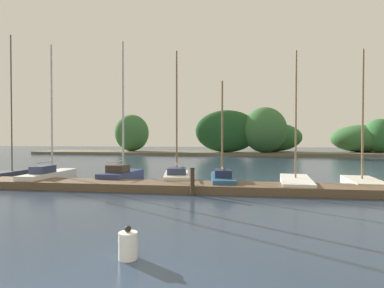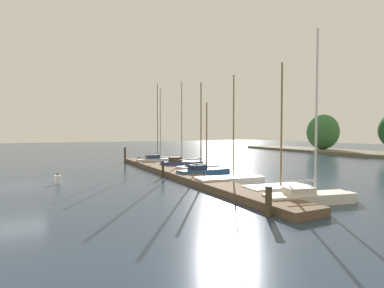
{
  "view_description": "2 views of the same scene",
  "coord_description": "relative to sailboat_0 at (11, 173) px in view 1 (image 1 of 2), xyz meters",
  "views": [
    {
      "loc": [
        1.87,
        -3.8,
        2.38
      ],
      "look_at": [
        -0.44,
        11.84,
        2.08
      ],
      "focal_mm": 28.56,
      "sensor_mm": 36.0,
      "label": 1
    },
    {
      "loc": [
        19.73,
        1.16,
        3.16
      ],
      "look_at": [
        -3.63,
        12.76,
        2.12
      ],
      "focal_mm": 28.12,
      "sensor_mm": 36.0,
      "label": 2
    }
  ],
  "objects": [
    {
      "name": "far_shore",
      "position": [
        16.35,
        28.91,
        2.23
      ],
      "size": [
        56.54,
        9.09,
        6.67
      ],
      "color": "#66604C",
      "rests_on": "ground"
    },
    {
      "name": "sailboat_5",
      "position": [
        15.85,
        -0.9,
        -0.05
      ],
      "size": [
        1.79,
        4.37,
        6.57
      ],
      "rotation": [
        0.0,
        0.0,
        1.46
      ],
      "color": "white",
      "rests_on": "ground"
    },
    {
      "name": "sailboat_2",
      "position": [
        6.92,
        -0.31,
        0.13
      ],
      "size": [
        1.59,
        3.38,
        7.61
      ],
      "rotation": [
        0.0,
        0.0,
        1.46
      ],
      "color": "navy",
      "rests_on": "ground"
    },
    {
      "name": "sailboat_6",
      "position": [
        19.12,
        -0.16,
        -0.04
      ],
      "size": [
        1.7,
        3.65,
        6.71
      ],
      "rotation": [
        0.0,
        0.0,
        1.47
      ],
      "color": "silver",
      "rests_on": "ground"
    },
    {
      "name": "sailboat_0",
      "position": [
        0.0,
        0.0,
        0.0
      ],
      "size": [
        1.2,
        3.96,
        8.39
      ],
      "rotation": [
        0.0,
        0.0,
        1.53
      ],
      "color": "#232833",
      "rests_on": "ground"
    },
    {
      "name": "sailboat_3",
      "position": [
        9.86,
        0.04,
        0.05
      ],
      "size": [
        1.9,
        3.91,
        7.09
      ],
      "rotation": [
        0.0,
        0.0,
        1.76
      ],
      "color": "silver",
      "rests_on": "ground"
    },
    {
      "name": "mooring_piling_1",
      "position": [
        11.24,
        -3.57,
        0.25
      ],
      "size": [
        0.2,
        0.2,
        1.15
      ],
      "color": "#3D3323",
      "rests_on": "ground"
    },
    {
      "name": "sailboat_4",
      "position": [
        12.34,
        -0.85,
        0.03
      ],
      "size": [
        1.41,
        4.15,
        5.25
      ],
      "rotation": [
        0.0,
        0.0,
        1.67
      ],
      "color": "#285684",
      "rests_on": "ground"
    },
    {
      "name": "sailboat_1",
      "position": [
        3.09,
        -0.9,
        0.09
      ],
      "size": [
        1.07,
        4.44,
        7.45
      ],
      "rotation": [
        0.0,
        0.0,
        1.59
      ],
      "color": "white",
      "rests_on": "ground"
    },
    {
      "name": "channel_buoy_0",
      "position": [
        10.95,
        -10.31,
        -0.06
      ],
      "size": [
        0.38,
        0.38,
        0.66
      ],
      "color": "white",
      "rests_on": "ground"
    },
    {
      "name": "dock_pier",
      "position": [
        11.2,
        -2.38,
        -0.16
      ],
      "size": [
        24.21,
        1.8,
        0.35
      ],
      "color": "brown",
      "rests_on": "ground"
    }
  ]
}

